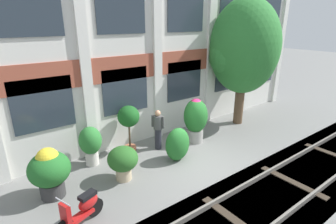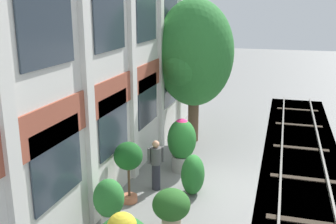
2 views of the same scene
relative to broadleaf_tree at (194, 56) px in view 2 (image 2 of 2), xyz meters
name	(u,v)px [view 2 (image 2 of 2)]	position (x,y,z in m)	size (l,w,h in m)	color
ground_plane	(217,187)	(-4.00, -1.69, -3.54)	(80.00, 80.00, 0.00)	slate
apartment_facade	(124,65)	(-4.00, 1.33, 0.15)	(17.78, 0.64, 7.40)	silver
rail_tracks	(305,202)	(-4.00, -4.30, -3.67)	(25.42, 2.80, 0.43)	#5B5449
broadleaf_tree	(194,56)	(0.00, 0.00, 0.00)	(3.26, 3.10, 5.75)	brown
potted_plant_terracotta_small	(128,159)	(-5.65, 0.58, -2.23)	(0.81, 0.81, 1.81)	#B76647
potted_plant_fluted_column	(171,207)	(-6.75, -1.00, -2.88)	(0.95, 0.95, 1.11)	tan
potted_plant_glazed_jar	(182,142)	(-3.11, -0.31, -2.49)	(0.97, 0.97, 1.84)	gray
potted_plant_ribbed_drum	(109,201)	(-7.20, 0.48, -2.73)	(0.77, 0.77, 1.39)	beige
resident_by_doorway	(156,164)	(-4.68, 0.08, -2.70)	(0.34, 0.46, 1.58)	#282833
topiary_hedge	(193,174)	(-4.63, -1.05, -2.93)	(0.97, 0.70, 1.22)	#236B28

